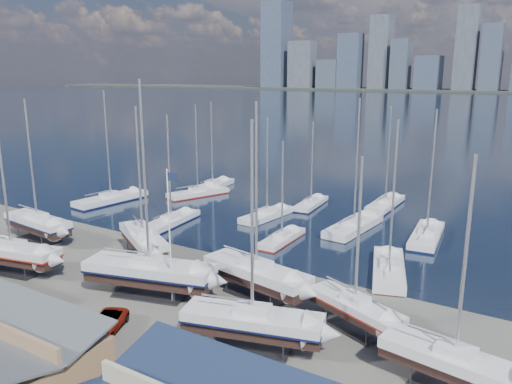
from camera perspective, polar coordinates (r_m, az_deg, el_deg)
The scene contains 26 objects.
ground at distance 47.07m, azimuth -9.75°, elevation -11.09°, with size 1400.00×1400.00×0.00m, color #605E59.
water at distance 343.54m, azimuth 27.22°, elevation 8.65°, with size 1400.00×600.00×0.40m, color #1B2A3F.
shed_grey at distance 37.11m, azimuth -27.06°, elevation -15.81°, with size 12.60×8.40×4.17m.
sailboat_cradle_0 at distance 64.68m, azimuth -23.69°, elevation -3.25°, with size 10.53×3.81×16.62m.
sailboat_cradle_1 at distance 55.22m, azimuth -26.11°, elevation -6.25°, with size 10.62×4.93×16.53m.
sailboat_cradle_2 at distance 55.10m, azimuth -12.81°, elevation -5.23°, with size 9.93×7.42×16.15m.
sailboat_cradle_3 at distance 45.76m, azimuth -12.07°, elevation -8.91°, with size 12.32×6.31×18.94m.
sailboat_cradle_4 at distance 44.64m, azimuth 0.05°, elevation -9.30°, with size 10.93×4.78×17.17m.
sailboat_cradle_5 at distance 36.75m, azimuth -0.42°, elevation -14.61°, with size 10.61×5.48×16.48m.
sailboat_cradle_6 at distance 39.78m, azimuth 11.24°, elevation -12.83°, with size 8.58×5.36×13.65m.
sailboat_cradle_7 at distance 34.62m, azimuth 21.75°, elevation -17.68°, with size 9.41×3.93×14.98m.
sailboat_moored_0 at distance 79.97m, azimuth -16.22°, elevation -0.95°, with size 4.64×12.21×17.81m.
sailboat_moored_1 at distance 81.38m, azimuth -6.66°, elevation -0.26°, with size 6.47×10.61×15.36m.
sailboat_moored_2 at distance 86.46m, azimuth -4.97°, elevation 0.60°, with size 3.88×10.51×15.52m.
sailboat_moored_3 at distance 66.64m, azimuth -9.65°, elevation -3.43°, with size 3.91×10.30×15.02m.
sailboat_moored_4 at distance 68.52m, azimuth 1.27°, elevation -2.76°, with size 3.65×9.78×14.43m.
sailboat_moored_5 at distance 74.92m, azimuth 6.30°, elevation -1.44°, with size 3.30×9.07×13.28m.
sailboat_moored_6 at distance 59.14m, azimuth 2.97°, elevation -5.43°, with size 2.60×8.46×12.55m.
sailboat_moored_7 at distance 64.56m, azimuth 11.12°, elevation -4.03°, with size 4.06×11.67×17.31m.
sailboat_moored_8 at distance 76.62m, azimuth 14.56°, elevation -1.46°, with size 2.94×10.46×15.64m.
sailboat_moored_9 at distance 51.64m, azimuth 14.91°, elevation -8.72°, with size 6.08×10.99×15.99m.
sailboat_moored_10 at distance 63.15m, azimuth 18.90°, elevation -4.92°, with size 4.13×11.08×16.19m.
car_a at distance 48.09m, azimuth -26.73°, elevation -10.94°, with size 1.67×4.16×1.42m, color gray.
car_b at distance 41.97m, azimuth -20.60°, elevation -13.77°, with size 1.69×4.84×1.59m, color gray.
car_c at distance 41.17m, azimuth -16.82°, elevation -14.22°, with size 2.20×4.78×1.33m, color gray.
flagpole at distance 42.37m, azimuth -9.79°, elevation -4.09°, with size 1.04×0.12×11.78m.
Camera 1 is at (28.87, -41.77, 19.32)m, focal length 35.00 mm.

